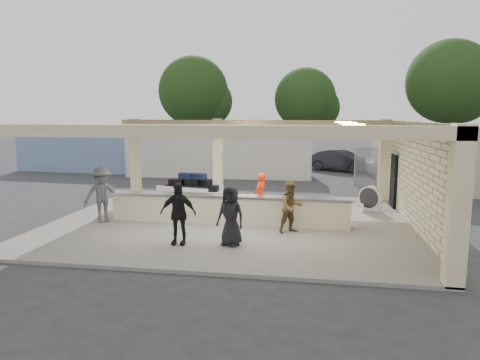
% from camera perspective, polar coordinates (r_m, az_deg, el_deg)
% --- Properties ---
extents(ground, '(120.00, 120.00, 0.00)m').
position_cam_1_polar(ground, '(14.98, -1.23, -5.72)').
color(ground, '#28282A').
rests_on(ground, ground).
extents(pavilion, '(12.01, 10.00, 3.55)m').
position_cam_1_polar(pavilion, '(15.31, 0.00, -0.24)').
color(pavilion, slate).
rests_on(pavilion, ground).
extents(baggage_counter, '(8.20, 0.58, 0.98)m').
position_cam_1_polar(baggage_counter, '(14.37, -1.61, -3.94)').
color(baggage_counter, beige).
rests_on(baggage_counter, pavilion).
extents(luggage_cart, '(2.52, 1.88, 1.32)m').
position_cam_1_polar(luggage_cart, '(17.26, -6.68, -1.06)').
color(luggage_cart, silver).
rests_on(luggage_cart, pavilion).
extents(drum_fan, '(0.88, 0.73, 0.96)m').
position_cam_1_polar(drum_fan, '(16.95, 17.02, -2.28)').
color(drum_fan, silver).
rests_on(drum_fan, pavilion).
extents(baggage_handler, '(0.51, 0.68, 1.65)m').
position_cam_1_polar(baggage_handler, '(14.92, 2.74, -2.15)').
color(baggage_handler, '#FF380D').
rests_on(baggage_handler, pavilion).
extents(passenger_a, '(0.85, 0.70, 1.61)m').
position_cam_1_polar(passenger_a, '(13.32, 6.86, -3.60)').
color(passenger_a, brown).
rests_on(passenger_a, pavilion).
extents(passenger_b, '(1.04, 0.39, 1.77)m').
position_cam_1_polar(passenger_b, '(12.16, -8.27, -4.43)').
color(passenger_b, black).
rests_on(passenger_b, pavilion).
extents(passenger_c, '(1.24, 1.10, 1.91)m').
position_cam_1_polar(passenger_c, '(15.21, -17.89, -1.86)').
color(passenger_c, '#49494E').
rests_on(passenger_c, pavilion).
extents(passenger_d, '(0.89, 0.59, 1.69)m').
position_cam_1_polar(passenger_d, '(11.96, -1.25, -4.76)').
color(passenger_d, black).
rests_on(passenger_d, pavilion).
extents(car_white_a, '(4.78, 2.38, 1.35)m').
position_cam_1_polar(car_white_a, '(28.03, 21.34, 1.83)').
color(car_white_a, white).
rests_on(car_white_a, ground).
extents(car_white_b, '(4.48, 1.87, 1.39)m').
position_cam_1_polar(car_white_b, '(28.74, 28.38, 1.58)').
color(car_white_b, white).
rests_on(car_white_b, ground).
extents(car_dark, '(4.44, 3.32, 1.41)m').
position_cam_1_polar(car_dark, '(29.28, 13.30, 2.53)').
color(car_dark, black).
rests_on(car_dark, ground).
extents(container_white, '(11.14, 2.45, 2.40)m').
position_cam_1_polar(container_white, '(26.05, -2.81, 3.11)').
color(container_white, silver).
rests_on(container_white, ground).
extents(container_blue, '(10.07, 2.98, 2.59)m').
position_cam_1_polar(container_blue, '(30.21, -19.04, 3.59)').
color(container_blue, '#7A95C3').
rests_on(container_blue, ground).
extents(fence, '(12.06, 0.06, 2.03)m').
position_cam_1_polar(fence, '(24.83, 28.97, 1.41)').
color(fence, gray).
rests_on(fence, ground).
extents(tree_left, '(6.60, 6.30, 9.00)m').
position_cam_1_polar(tree_left, '(39.84, -5.71, 11.31)').
color(tree_left, '#382619').
rests_on(tree_left, ground).
extents(tree_mid, '(6.00, 5.60, 8.00)m').
position_cam_1_polar(tree_mid, '(40.43, 9.13, 10.32)').
color(tree_mid, '#382619').
rests_on(tree_mid, ground).
extents(tree_right, '(7.20, 7.00, 10.00)m').
position_cam_1_polar(tree_right, '(41.16, 26.45, 11.25)').
color(tree_right, '#382619').
rests_on(tree_right, ground).
extents(adjacent_building, '(6.00, 8.00, 3.20)m').
position_cam_1_polar(adjacent_building, '(25.27, 25.11, 3.04)').
color(adjacent_building, '#BBAE94').
rests_on(adjacent_building, ground).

